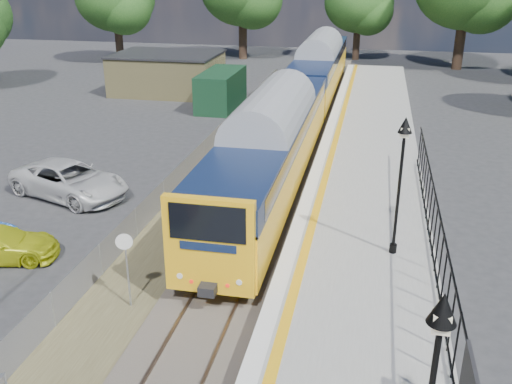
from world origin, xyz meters
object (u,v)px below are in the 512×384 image
(victorian_lamp_south, at_px, (435,362))
(speed_sign, at_px, (126,259))
(car_white, at_px, (69,180))
(victorian_lamp_north, at_px, (402,155))
(train, at_px, (302,94))

(victorian_lamp_south, distance_m, speed_sign, 10.59)
(speed_sign, xyz_separation_m, car_white, (-6.22, 7.78, -0.91))
(victorian_lamp_south, xyz_separation_m, victorian_lamp_north, (-0.20, 10.00, 0.00))
(train, bearing_deg, car_white, -124.20)
(victorian_lamp_north, bearing_deg, victorian_lamp_south, -88.85)
(train, relative_size, car_white, 7.25)
(victorian_lamp_south, height_order, train, victorian_lamp_south)
(victorian_lamp_south, height_order, car_white, victorian_lamp_south)
(speed_sign, height_order, car_white, speed_sign)
(train, relative_size, speed_sign, 16.18)
(victorian_lamp_south, bearing_deg, victorian_lamp_north, 91.15)
(train, height_order, car_white, train)
(victorian_lamp_north, height_order, train, victorian_lamp_north)
(speed_sign, bearing_deg, train, 64.89)
(car_white, bearing_deg, speed_sign, -122.48)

